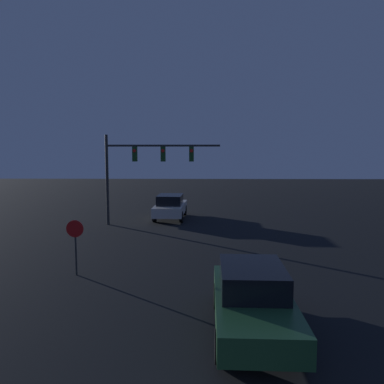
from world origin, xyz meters
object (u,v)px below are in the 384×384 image
(car_near, at_px, (253,299))
(car_far, at_px, (170,206))
(traffic_signal_mast, at_px, (143,162))
(stop_sign, at_px, (75,238))

(car_near, bearing_deg, car_far, -76.73)
(traffic_signal_mast, relative_size, stop_sign, 3.42)
(car_far, bearing_deg, car_near, -75.73)
(car_near, xyz_separation_m, traffic_signal_mast, (-4.78, 13.73, 3.05))
(car_far, relative_size, traffic_signal_mast, 0.66)
(car_near, height_order, car_far, same)
(traffic_signal_mast, bearing_deg, stop_sign, -96.23)
(car_near, bearing_deg, stop_sign, -33.96)
(car_near, relative_size, stop_sign, 2.25)
(car_far, xyz_separation_m, stop_sign, (-2.56, -11.73, 0.57))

